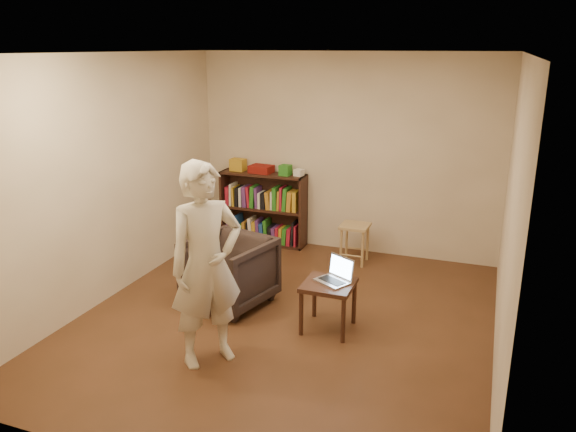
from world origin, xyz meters
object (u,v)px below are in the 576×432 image
at_px(armchair, 229,272).
at_px(side_table, 329,291).
at_px(laptop, 336,275).
at_px(person, 206,265).
at_px(stool, 355,232).
at_px(bookshelf, 264,212).

bearing_deg(armchair, side_table, 6.24).
bearing_deg(armchair, laptop, 9.78).
bearing_deg(person, armchair, 55.84).
bearing_deg(side_table, stool, 96.08).
xyz_separation_m(stool, armchair, (-0.95, -1.64, -0.04)).
height_order(bookshelf, stool, bookshelf).
xyz_separation_m(stool, side_table, (0.19, -1.81, -0.00)).
distance_m(bookshelf, armchair, 2.00).
xyz_separation_m(side_table, person, (-0.81, -0.90, 0.49)).
distance_m(armchair, person, 1.23).
bearing_deg(bookshelf, armchair, -77.75).
relative_size(stool, laptop, 1.28).
bearing_deg(person, side_table, -3.69).
distance_m(stool, laptop, 1.76).
bearing_deg(side_table, laptop, 53.11).
relative_size(stool, armchair, 0.62).
xyz_separation_m(bookshelf, laptop, (1.62, -2.05, 0.10)).
relative_size(bookshelf, person, 0.67).
height_order(laptop, person, person).
bearing_deg(laptop, side_table, -97.68).
relative_size(stool, side_table, 1.04).
xyz_separation_m(armchair, person, (0.33, -1.06, 0.52)).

